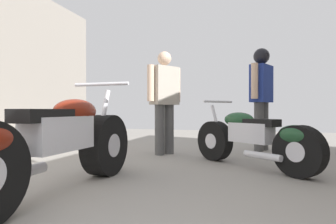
{
  "coord_description": "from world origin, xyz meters",
  "views": [
    {
      "loc": [
        0.94,
        0.23,
        0.72
      ],
      "look_at": [
        0.07,
        3.24,
        0.7
      ],
      "focal_mm": 30.1,
      "sensor_mm": 36.0,
      "label": 1
    }
  ],
  "objects": [
    {
      "name": "ground_plane",
      "position": [
        0.0,
        3.01,
        0.0
      ],
      "size": [
        14.44,
        14.44,
        0.0
      ],
      "primitive_type": "plane",
      "color": "gray"
    },
    {
      "name": "motorcycle_black_naked",
      "position": [
        0.99,
        3.87,
        0.37
      ],
      "size": [
        1.52,
        1.27,
        0.86
      ],
      "color": "black",
      "rests_on": "ground_plane"
    },
    {
      "name": "mechanic_with_helmet",
      "position": [
        1.15,
        5.51,
        1.09
      ],
      "size": [
        0.43,
        0.7,
        1.82
      ],
      "color": "#4C4C4C",
      "rests_on": "ground_plane"
    },
    {
      "name": "motorcycle_maroon_cruiser",
      "position": [
        -0.62,
        2.23,
        0.43
      ],
      "size": [
        0.65,
        2.19,
        1.02
      ],
      "color": "black",
      "rests_on": "ground_plane"
    },
    {
      "name": "mechanic_in_blue",
      "position": [
        -0.39,
        4.63,
        0.95
      ],
      "size": [
        0.46,
        0.62,
        1.68
      ],
      "color": "#4C4C4C",
      "rests_on": "ground_plane"
    }
  ]
}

